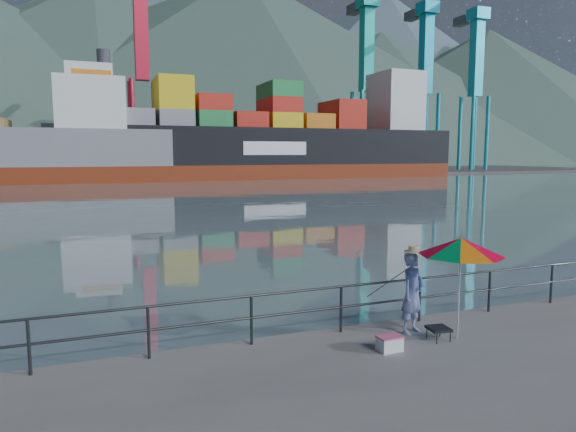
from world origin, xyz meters
The scene contains 12 objects.
harbor_water centered at (0.00, 130.00, 0.00)m, with size 500.00×280.00×0.00m, color slate.
far_dock centered at (10.00, 93.00, 0.00)m, with size 200.00×40.00×0.40m, color #514F4C.
guardrail centered at (0.00, 1.70, 0.52)m, with size 22.00×0.06×1.03m.
mountains centered at (38.82, 207.75, 35.55)m, with size 600.00×332.80×80.00m.
port_cranes centered at (31.00, 84.00, 16.00)m, with size 116.00×28.00×38.40m.
container_stacks centered at (31.43, 93.33, 2.74)m, with size 58.00×5.40×7.80m.
fisherman centered at (2.40, 1.13, 0.87)m, with size 0.63×0.42×1.74m, color navy.
beach_umbrella centered at (3.08, 0.48, 1.94)m, with size 1.89×1.89×2.12m.
folding_stool centered at (2.65, 0.54, 0.15)m, with size 0.46×0.46×0.28m.
cooler_bag centered at (1.41, 0.42, 0.13)m, with size 0.46×0.31×0.26m, color silver.
fishing_rod centered at (2.37, 2.02, 0.00)m, with size 0.02×0.02×1.92m, color black.
container_ship centered at (23.94, 70.91, 5.80)m, with size 63.69×10.62×18.10m.
Camera 1 is at (-3.87, -7.82, 3.83)m, focal length 32.00 mm.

